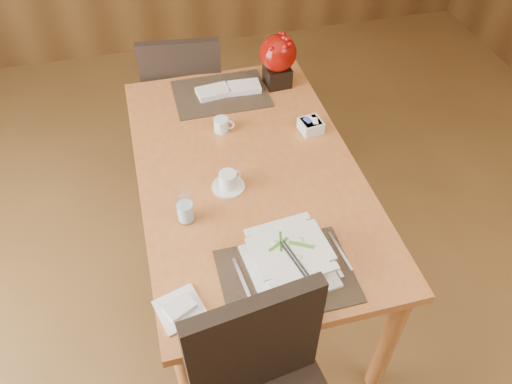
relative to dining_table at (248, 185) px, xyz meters
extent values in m
plane|color=brown|center=(0.00, -0.60, -0.65)|extent=(6.00, 6.00, 0.00)
cube|color=#B76932|center=(0.00, 0.00, 0.08)|extent=(0.90, 1.50, 0.04)
cylinder|color=#B76932|center=(-0.39, 0.69, -0.30)|extent=(0.07, 0.07, 0.71)
cylinder|color=#B76932|center=(0.39, -0.69, -0.30)|extent=(0.07, 0.07, 0.71)
cylinder|color=#B76932|center=(0.39, 0.69, -0.30)|extent=(0.07, 0.07, 0.71)
cube|color=black|center=(0.00, -0.55, 0.10)|extent=(0.45, 0.33, 0.01)
cube|color=black|center=(0.00, 0.55, 0.10)|extent=(0.45, 0.33, 0.01)
cube|color=silver|center=(0.02, -0.52, 0.10)|extent=(0.30, 0.30, 0.01)
cube|color=silver|center=(0.02, -0.52, 0.16)|extent=(0.22, 0.22, 0.09)
cylinder|color=#C7C76B|center=(0.02, -0.52, 0.16)|extent=(0.18, 0.18, 0.08)
cylinder|color=silver|center=(-0.10, -0.08, 0.10)|extent=(0.13, 0.13, 0.01)
cylinder|color=silver|center=(-0.10, -0.08, 0.14)|extent=(0.09, 0.09, 0.07)
cylinder|color=black|center=(-0.10, -0.08, 0.17)|extent=(0.06, 0.06, 0.01)
cylinder|color=white|center=(-0.29, -0.21, 0.17)|extent=(0.09, 0.09, 0.15)
cube|color=silver|center=(0.33, 0.17, 0.12)|extent=(0.10, 0.10, 0.06)
cube|color=black|center=(0.29, 0.56, 0.15)|extent=(0.12, 0.12, 0.10)
sphere|color=#880B05|center=(0.29, 0.56, 0.27)|extent=(0.18, 0.18, 0.18)
cube|color=silver|center=(-0.37, -0.59, 0.10)|extent=(0.18, 0.18, 0.01)
cube|color=black|center=(-0.17, -0.76, 0.08)|extent=(0.44, 0.11, 0.50)
cube|color=black|center=(-0.14, 0.98, -0.22)|extent=(0.48, 0.48, 0.06)
cube|color=black|center=(-0.16, 0.78, 0.04)|extent=(0.41, 0.10, 0.47)
cylinder|color=black|center=(0.06, 1.13, -0.45)|extent=(0.03, 0.03, 0.40)
cylinder|color=black|center=(0.02, 0.78, -0.45)|extent=(0.03, 0.03, 0.40)
cylinder|color=black|center=(-0.29, 1.18, -0.45)|extent=(0.03, 0.03, 0.40)
cylinder|color=black|center=(-0.34, 0.82, -0.45)|extent=(0.03, 0.03, 0.40)
camera|label=1|loc=(-0.35, -1.46, 1.52)|focal=35.00mm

